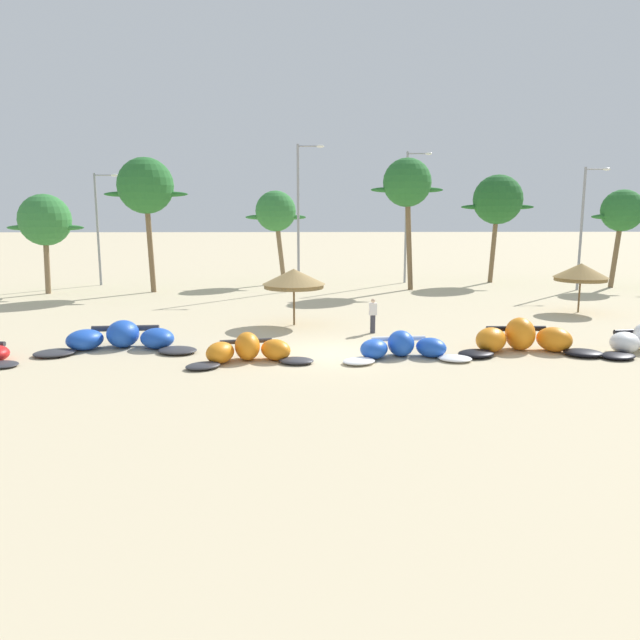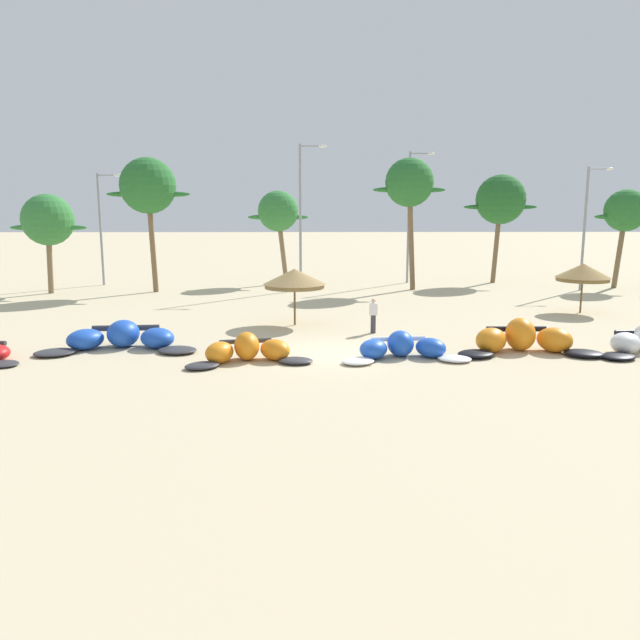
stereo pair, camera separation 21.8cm
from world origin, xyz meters
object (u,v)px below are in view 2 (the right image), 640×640
beach_umbrella_middle (583,272)px  lamppost_west (102,223)px  beach_umbrella_near_van (295,278)px  person_near_kites (373,316)px  palm_right_of_gap (626,212)px  kite_center (402,348)px  palm_center_right (501,200)px  kite_left (122,338)px  palm_leftmost (48,221)px  palm_left_of_gap (278,212)px  lamppost_west_center (302,210)px  palm_center_left (409,184)px  kite_left_of_center (247,351)px  kite_right_of_center (523,339)px  palm_left (148,187)px  lamppost_east_center (411,211)px  lamppost_east (587,222)px

beach_umbrella_middle → lamppost_west: lamppost_west is taller
beach_umbrella_near_van → person_near_kites: (3.69, -2.09, -1.51)m
palm_right_of_gap → person_near_kites: bearing=-140.1°
kite_center → palm_center_right: size_ratio=0.63×
person_near_kites → kite_left: bearing=-164.1°
person_near_kites → palm_center_right: (11.67, 19.80, 5.51)m
person_near_kites → lamppost_west: lamppost_west is taller
palm_leftmost → palm_left_of_gap: palm_left_of_gap is taller
lamppost_west_center → palm_center_left: bearing=1.7°
lamppost_west_center → beach_umbrella_middle: bearing=-32.4°
kite_center → palm_leftmost: 28.76m
palm_center_right → palm_right_of_gap: (8.05, -3.31, -0.84)m
kite_left_of_center → kite_right_of_center: (10.95, 1.40, 0.10)m
beach_umbrella_near_van → palm_center_left: 16.39m
person_near_kites → palm_center_right: bearing=59.5°
person_near_kites → palm_center_left: size_ratio=0.18×
beach_umbrella_middle → palm_center_right: size_ratio=0.36×
beach_umbrella_middle → palm_left_of_gap: palm_left_of_gap is taller
kite_left_of_center → palm_center_right: (16.97, 25.12, 5.92)m
kite_left → beach_umbrella_middle: size_ratio=2.27×
kite_left_of_center → palm_center_right: size_ratio=0.59×
beach_umbrella_near_van → palm_leftmost: size_ratio=0.46×
kite_right_of_center → palm_right_of_gap: bearing=55.4°
palm_leftmost → palm_center_left: (24.51, 1.55, 2.48)m
palm_left → palm_center_left: (17.87, 0.91, 0.23)m
kite_center → palm_right_of_gap: bearing=48.2°
person_near_kites → lamppost_west_center: 16.52m
palm_right_of_gap → lamppost_east_center: size_ratio=0.71×
beach_umbrella_near_van → beach_umbrella_middle: size_ratio=1.05×
kite_center → palm_left: palm_left is taller
palm_right_of_gap → kite_center: bearing=-131.8°
kite_left_of_center → kite_right_of_center: 11.04m
palm_center_right → palm_right_of_gap: palm_center_right is taller
kite_left_of_center → lamppost_west_center: size_ratio=0.49×
kite_left → palm_center_right: size_ratio=0.81×
palm_center_left → beach_umbrella_near_van: bearing=-119.5°
beach_umbrella_near_van → palm_left_of_gap: (-1.66, 17.49, 3.11)m
palm_center_right → lamppost_west: 30.16m
lamppost_west → lamppost_east_center: 23.27m
person_near_kites → lamppost_west_center: bearing=102.6°
person_near_kites → palm_leftmost: bearing=145.5°
kite_right_of_center → beach_umbrella_near_van: 11.26m
beach_umbrella_middle → lamppost_west_center: size_ratio=0.29×
kite_left_of_center → lamppost_west: 27.79m
kite_left_of_center → person_near_kites: size_ratio=3.02×
kite_right_of_center → palm_center_left: palm_center_left is taller
kite_center → beach_umbrella_near_van: 8.41m
lamppost_east_center → lamppost_east: lamppost_east_center is taller
kite_right_of_center → palm_center_right: size_ratio=0.73×
lamppost_east_center → person_near_kites: bearing=-103.6°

